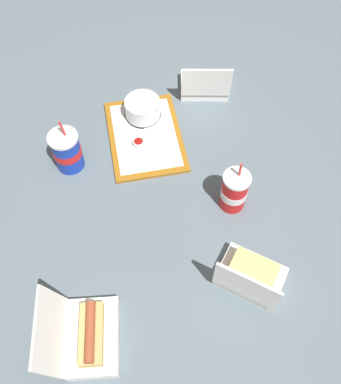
# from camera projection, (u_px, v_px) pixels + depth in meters

# --- Properties ---
(ground_plane) EXTENTS (3.20, 3.20, 0.00)m
(ground_plane) POSITION_uv_depth(u_px,v_px,m) (162.00, 200.00, 1.42)
(ground_plane) COLOR slate
(food_tray) EXTENTS (0.37, 0.27, 0.01)m
(food_tray) POSITION_uv_depth(u_px,v_px,m) (145.00, 136.00, 1.56)
(food_tray) COLOR #A56619
(food_tray) RESTS_ON ground_plane
(cake_container) EXTENTS (0.13, 0.13, 0.07)m
(cake_container) POSITION_uv_depth(u_px,v_px,m) (143.00, 109.00, 1.58)
(cake_container) COLOR black
(cake_container) RESTS_ON food_tray
(ketchup_cup) EXTENTS (0.04, 0.04, 0.02)m
(ketchup_cup) POSITION_uv_depth(u_px,v_px,m) (139.00, 143.00, 1.52)
(ketchup_cup) COLOR white
(ketchup_cup) RESTS_ON food_tray
(napkin_stack) EXTENTS (0.10, 0.10, 0.00)m
(napkin_stack) POSITION_uv_depth(u_px,v_px,m) (158.00, 129.00, 1.57)
(napkin_stack) COLOR white
(napkin_stack) RESTS_ON food_tray
(plastic_fork) EXTENTS (0.11, 0.02, 0.00)m
(plastic_fork) POSITION_uv_depth(u_px,v_px,m) (132.00, 141.00, 1.54)
(plastic_fork) COLOR white
(plastic_fork) RESTS_ON food_tray
(clamshell_hotdog_front) EXTENTS (0.23, 0.22, 0.17)m
(clamshell_hotdog_front) POSITION_uv_depth(u_px,v_px,m) (88.00, 336.00, 1.15)
(clamshell_hotdog_front) COLOR white
(clamshell_hotdog_front) RESTS_ON ground_plane
(clamshell_sandwich_right) EXTENTS (0.23, 0.23, 0.17)m
(clamshell_sandwich_right) POSITION_uv_depth(u_px,v_px,m) (251.00, 275.00, 1.24)
(clamshell_sandwich_right) COLOR white
(clamshell_sandwich_right) RESTS_ON ground_plane
(clamshell_hotdog_corner) EXTENTS (0.18, 0.21, 0.17)m
(clamshell_hotdog_corner) POSITION_uv_depth(u_px,v_px,m) (205.00, 83.00, 1.66)
(clamshell_hotdog_corner) COLOR white
(clamshell_hotdog_corner) RESTS_ON ground_plane
(soda_cup_center) EXTENTS (0.10, 0.10, 0.21)m
(soda_cup_center) POSITION_uv_depth(u_px,v_px,m) (67.00, 151.00, 1.44)
(soda_cup_center) COLOR #1938B7
(soda_cup_center) RESTS_ON ground_plane
(soda_cup_left) EXTENTS (0.09, 0.09, 0.21)m
(soda_cup_left) POSITION_uv_depth(u_px,v_px,m) (234.00, 191.00, 1.35)
(soda_cup_left) COLOR red
(soda_cup_left) RESTS_ON ground_plane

